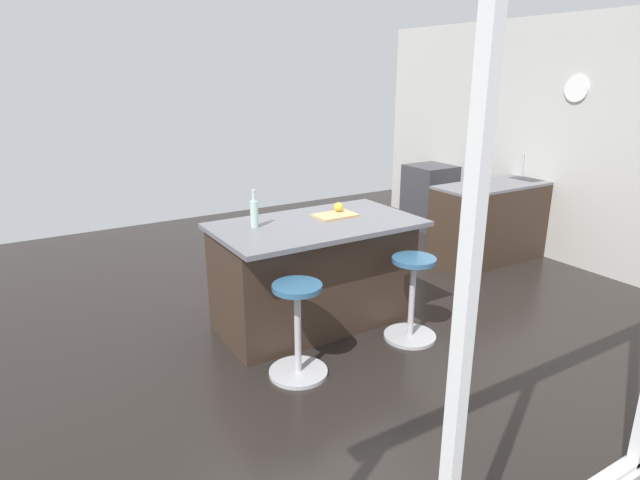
% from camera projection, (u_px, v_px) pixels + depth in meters
% --- Properties ---
extents(ground_plane, '(7.78, 7.78, 0.00)m').
position_uv_depth(ground_plane, '(338.00, 305.00, 5.12)').
color(ground_plane, black).
extents(interior_partition_left, '(0.15, 5.65, 2.77)m').
position_uv_depth(interior_partition_left, '(552.00, 141.00, 6.19)').
color(interior_partition_left, beige).
rests_on(interior_partition_left, ground_plane).
extents(sink_cabinet, '(2.21, 0.60, 1.20)m').
position_uv_depth(sink_cabinet, '(512.00, 217.00, 6.43)').
color(sink_cabinet, '#38281E').
rests_on(sink_cabinet, ground_plane).
extents(oven_range, '(0.60, 0.61, 0.89)m').
position_uv_depth(oven_range, '(429.00, 196.00, 7.62)').
color(oven_range, '#38383D').
rests_on(oven_range, ground_plane).
extents(kitchen_island, '(1.73, 0.99, 0.95)m').
position_uv_depth(kitchen_island, '(314.00, 273.00, 4.62)').
color(kitchen_island, '#38281E').
rests_on(kitchen_island, ground_plane).
extents(stool_by_window, '(0.44, 0.44, 0.72)m').
position_uv_depth(stool_by_window, '(412.00, 301.00, 4.39)').
color(stool_by_window, '#B7B7BC').
rests_on(stool_by_window, ground_plane).
extents(stool_middle, '(0.44, 0.44, 0.72)m').
position_uv_depth(stool_middle, '(298.00, 333.00, 3.85)').
color(stool_middle, '#B7B7BC').
rests_on(stool_middle, ground_plane).
extents(cutting_board, '(0.36, 0.24, 0.02)m').
position_uv_depth(cutting_board, '(335.00, 215.00, 4.62)').
color(cutting_board, tan).
rests_on(cutting_board, kitchen_island).
extents(apple_yellow, '(0.08, 0.08, 0.08)m').
position_uv_depth(apple_yellow, '(339.00, 207.00, 4.70)').
color(apple_yellow, gold).
rests_on(apple_yellow, cutting_board).
extents(water_bottle, '(0.06, 0.06, 0.31)m').
position_uv_depth(water_bottle, '(254.00, 213.00, 4.26)').
color(water_bottle, silver).
rests_on(water_bottle, kitchen_island).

